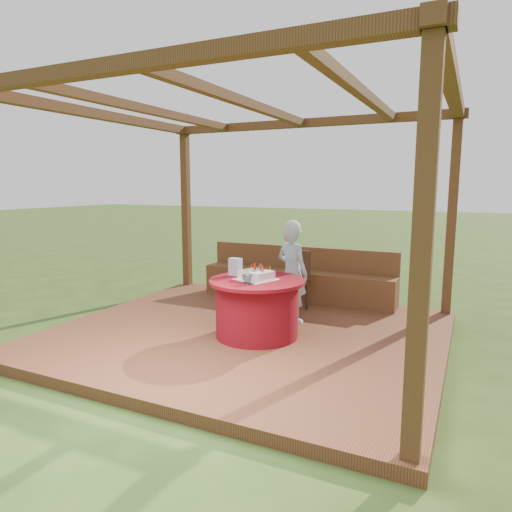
{
  "coord_description": "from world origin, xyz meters",
  "views": [
    {
      "loc": [
        2.4,
        -4.76,
        1.87
      ],
      "look_at": [
        0.0,
        0.25,
        1.0
      ],
      "focal_mm": 32.0,
      "sensor_mm": 36.0,
      "label": 1
    }
  ],
  "objects_px": {
    "drinking_glass": "(247,279)",
    "chair": "(294,278)",
    "table": "(257,307)",
    "elderly_woman": "(292,271)",
    "gift_bag": "(235,267)",
    "bench": "(297,282)",
    "birthday_cake": "(256,275)"
  },
  "relations": [
    {
      "from": "drinking_glass",
      "to": "chair",
      "type": "bearing_deg",
      "value": 91.55
    },
    {
      "from": "table",
      "to": "elderly_woman",
      "type": "distance_m",
      "value": 0.81
    },
    {
      "from": "chair",
      "to": "gift_bag",
      "type": "height_order",
      "value": "gift_bag"
    },
    {
      "from": "bench",
      "to": "drinking_glass",
      "type": "bearing_deg",
      "value": -84.52
    },
    {
      "from": "chair",
      "to": "drinking_glass",
      "type": "relative_size",
      "value": 7.28
    },
    {
      "from": "bench",
      "to": "drinking_glass",
      "type": "height_order",
      "value": "bench"
    },
    {
      "from": "elderly_woman",
      "to": "gift_bag",
      "type": "relative_size",
      "value": 6.32
    },
    {
      "from": "gift_bag",
      "to": "elderly_woman",
      "type": "bearing_deg",
      "value": 56.35
    },
    {
      "from": "chair",
      "to": "birthday_cake",
      "type": "bearing_deg",
      "value": -88.76
    },
    {
      "from": "table",
      "to": "chair",
      "type": "relative_size",
      "value": 1.32
    },
    {
      "from": "table",
      "to": "gift_bag",
      "type": "xyz_separation_m",
      "value": [
        -0.34,
        0.11,
        0.43
      ]
    },
    {
      "from": "bench",
      "to": "table",
      "type": "bearing_deg",
      "value": -83.98
    },
    {
      "from": "birthday_cake",
      "to": "drinking_glass",
      "type": "xyz_separation_m",
      "value": [
        0.01,
        -0.26,
        -0.0
      ]
    },
    {
      "from": "bench",
      "to": "birthday_cake",
      "type": "distance_m",
      "value": 1.92
    },
    {
      "from": "elderly_woman",
      "to": "drinking_glass",
      "type": "relative_size",
      "value": 11.42
    },
    {
      "from": "bench",
      "to": "gift_bag",
      "type": "bearing_deg",
      "value": -94.78
    },
    {
      "from": "elderly_woman",
      "to": "birthday_cake",
      "type": "bearing_deg",
      "value": -102.2
    },
    {
      "from": "bench",
      "to": "elderly_woman",
      "type": "height_order",
      "value": "elderly_woman"
    },
    {
      "from": "elderly_woman",
      "to": "birthday_cake",
      "type": "xyz_separation_m",
      "value": [
        -0.16,
        -0.73,
        0.07
      ]
    },
    {
      "from": "chair",
      "to": "table",
      "type": "bearing_deg",
      "value": -88.48
    },
    {
      "from": "drinking_glass",
      "to": "gift_bag",
      "type": "bearing_deg",
      "value": 132.63
    },
    {
      "from": "bench",
      "to": "birthday_cake",
      "type": "height_order",
      "value": "birthday_cake"
    },
    {
      "from": "drinking_glass",
      "to": "birthday_cake",
      "type": "bearing_deg",
      "value": 93.14
    },
    {
      "from": "gift_bag",
      "to": "drinking_glass",
      "type": "distance_m",
      "value": 0.52
    },
    {
      "from": "elderly_woman",
      "to": "birthday_cake",
      "type": "relative_size",
      "value": 2.6
    },
    {
      "from": "birthday_cake",
      "to": "drinking_glass",
      "type": "height_order",
      "value": "birthday_cake"
    },
    {
      "from": "bench",
      "to": "birthday_cake",
      "type": "relative_size",
      "value": 5.94
    },
    {
      "from": "chair",
      "to": "elderly_woman",
      "type": "xyz_separation_m",
      "value": [
        0.19,
        -0.58,
        0.21
      ]
    },
    {
      "from": "bench",
      "to": "elderly_woman",
      "type": "relative_size",
      "value": 2.29
    },
    {
      "from": "birthday_cake",
      "to": "gift_bag",
      "type": "height_order",
      "value": "gift_bag"
    },
    {
      "from": "chair",
      "to": "bench",
      "type": "bearing_deg",
      "value": 106.31
    },
    {
      "from": "elderly_woman",
      "to": "gift_bag",
      "type": "distance_m",
      "value": 0.79
    }
  ]
}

